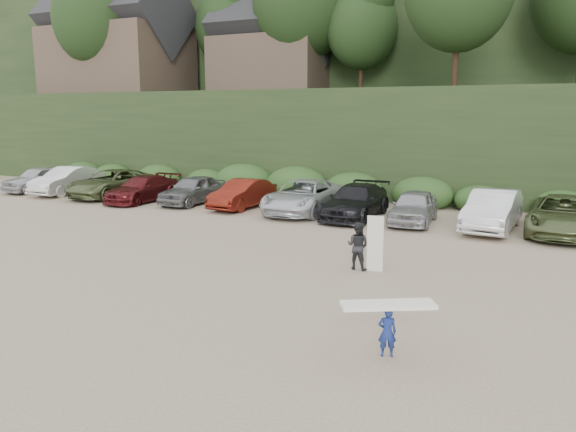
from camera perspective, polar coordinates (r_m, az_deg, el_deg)
The scene contains 5 objects.
ground at distance 16.20m, azimuth -2.11°, elevation -6.51°, with size 120.00×120.00×0.00m, color tan.
hillside_backdrop at distance 50.60m, azimuth 17.72°, elevation 17.43°, with size 90.00×41.50×28.00m.
parked_cars at distance 26.11m, azimuth 3.43°, elevation 1.73°, with size 39.75×5.88×1.62m.
child_surfer at distance 11.30m, azimuth 10.08°, elevation -10.38°, with size 1.84×1.35×1.10m.
adult_surfer at distance 17.19m, azimuth 7.27°, elevation -3.00°, with size 1.20×0.63×1.73m.
Camera 1 is at (7.22, -13.70, 4.75)m, focal length 35.00 mm.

